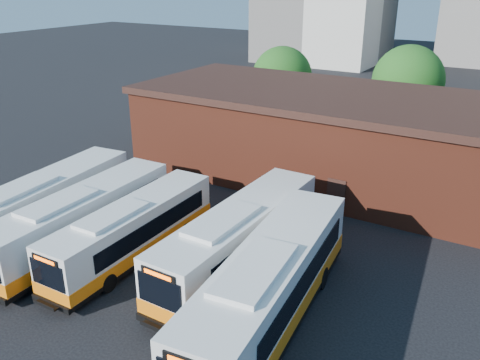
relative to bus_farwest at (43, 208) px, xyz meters
The scene contains 10 objects.
ground 11.18m from the bus_farwest, 14.49° to the right, with size 220.00×220.00×0.00m, color black.
bus_farwest is the anchor object (origin of this frame).
bus_west 3.22m from the bus_farwest, ahead, with size 3.02×12.69×3.43m.
bus_midwest 6.38m from the bus_farwest, ahead, with size 2.65×11.76×3.19m.
bus_mideast 12.09m from the bus_farwest, 12.30° to the left, with size 2.86×13.05×3.54m.
bus_east 15.30m from the bus_farwest, ahead, with size 4.33×14.17×3.81m.
transit_worker 14.82m from the bus_farwest, 20.41° to the right, with size 0.67×0.44×1.85m, color #121736.
depot_building 20.36m from the bus_farwest, 58.12° to the left, with size 28.60×12.60×6.40m.
tree_west 29.40m from the bus_farwest, 88.60° to the left, with size 6.00×6.00×7.65m.
tree_mid 33.90m from the bus_farwest, 67.85° to the left, with size 6.56×6.56×8.36m.
Camera 1 is at (12.97, -14.20, 14.29)m, focal length 38.00 mm.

